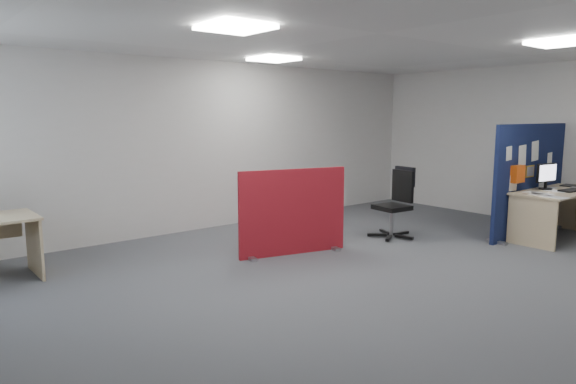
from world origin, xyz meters
TOP-DOWN VIEW (x-y plane):
  - floor at (0.00, 0.00)m, footprint 9.00×9.00m
  - ceiling at (0.00, 0.00)m, footprint 9.00×7.00m
  - wall_back at (0.00, 3.50)m, footprint 9.00×0.02m
  - wall_right at (4.50, 0.00)m, footprint 0.02×7.00m
  - ceiling_lights at (0.33, 0.67)m, footprint 4.10×4.10m
  - navy_divider at (3.46, -0.06)m, footprint 2.07×0.30m
  - main_desk at (3.58, -0.41)m, footprint 1.68×0.75m
  - monitor_main at (3.52, -0.28)m, footprint 0.45×0.19m
  - keyboard at (3.66, -0.60)m, footprint 0.47×0.23m
  - mouse at (3.91, -0.52)m, footprint 0.10×0.07m
  - paper_tray at (4.21, -0.35)m, footprint 0.30×0.24m
  - red_divider at (-0.05, 1.37)m, footprint 1.49×0.43m
  - office_chair at (1.80, 1.13)m, footprint 0.68×0.69m
  - desk_papers at (3.36, -0.46)m, footprint 1.39×0.84m

SIDE VIEW (x-z plane):
  - floor at x=0.00m, z-range 0.00..0.00m
  - main_desk at x=3.58m, z-range 0.19..0.92m
  - red_divider at x=-0.05m, z-range -0.01..1.13m
  - office_chair at x=1.80m, z-range 0.07..1.12m
  - desk_papers at x=3.36m, z-range 0.73..0.73m
  - paper_tray at x=4.21m, z-range 0.73..0.74m
  - keyboard at x=3.66m, z-range 0.73..0.75m
  - mouse at x=3.91m, z-range 0.73..0.76m
  - navy_divider at x=3.46m, z-range 0.00..1.71m
  - monitor_main at x=3.52m, z-range 0.75..1.15m
  - wall_back at x=0.00m, z-range 0.00..2.70m
  - wall_right at x=4.50m, z-range 0.00..2.70m
  - ceiling_lights at x=0.33m, z-range 2.65..2.69m
  - ceiling at x=0.00m, z-range 2.69..2.71m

